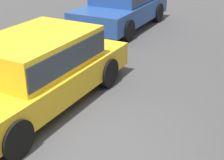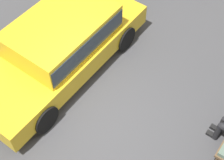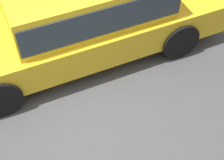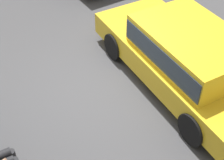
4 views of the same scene
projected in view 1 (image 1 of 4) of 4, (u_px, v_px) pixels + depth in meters
name	position (u px, v px, depth m)	size (l,w,h in m)	color
ground_plane	(84.00, 139.00, 5.63)	(60.00, 60.00, 0.00)	#424244
parked_car_near	(123.00, 3.00, 11.53)	(4.18, 1.89, 1.53)	#23478E
parked_car_mid	(34.00, 68.00, 6.47)	(4.60, 1.92, 1.37)	gold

